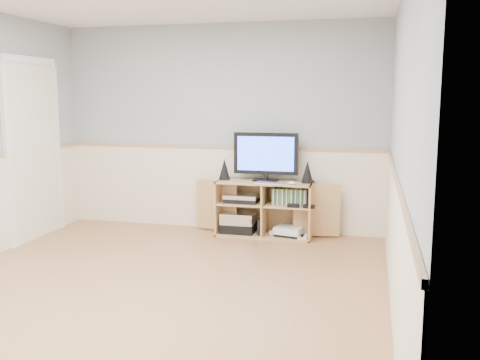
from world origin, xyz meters
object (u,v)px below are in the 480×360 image
keyboard (269,183)px  game_consoles (288,231)px  monitor (266,155)px  media_cabinet (265,207)px

keyboard → game_consoles: (0.21, 0.13, -0.59)m
monitor → media_cabinet: bearing=90.0°
media_cabinet → monitor: (0.00, -0.00, 0.63)m
media_cabinet → monitor: size_ratio=2.30×
monitor → keyboard: 0.36m
monitor → game_consoles: size_ratio=1.65×
keyboard → game_consoles: bearing=42.3°
media_cabinet → monitor: monitor is taller
monitor → keyboard: size_ratio=2.31×
media_cabinet → game_consoles: 0.40m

